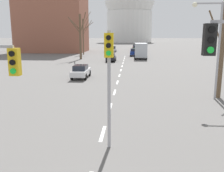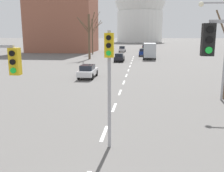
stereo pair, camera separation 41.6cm
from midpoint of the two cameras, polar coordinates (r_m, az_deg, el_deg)
lane_stripe_1 at (r=12.44m, az=-0.82°, el=-10.76°), size 0.16×2.00×0.01m
lane_stripe_2 at (r=16.66m, az=1.22°, el=-4.91°), size 0.16×2.00×0.01m
lane_stripe_3 at (r=21.00m, az=2.40°, el=-1.44°), size 0.16×2.00×0.01m
lane_stripe_4 at (r=25.40m, az=3.17°, el=0.83°), size 0.16×2.00×0.01m
lane_stripe_5 at (r=29.82m, az=3.72°, el=2.43°), size 0.16×2.00×0.01m
lane_stripe_6 at (r=34.27m, az=4.12°, el=3.62°), size 0.16×2.00×0.01m
lane_stripe_7 at (r=38.73m, az=4.44°, el=4.53°), size 0.16×2.00×0.01m
lane_stripe_8 at (r=43.19m, az=4.68°, el=5.25°), size 0.16×2.00×0.01m
lane_stripe_9 at (r=47.67m, az=4.89°, el=5.84°), size 0.16×2.00×0.01m
lane_stripe_10 at (r=52.14m, az=5.05°, el=6.33°), size 0.16×2.00×0.01m
lane_stripe_11 at (r=56.62m, az=5.20°, el=6.74°), size 0.16×2.00×0.01m
traffic_signal_centre_tall at (r=10.10m, az=0.54°, el=4.17°), size 0.36×0.34×4.91m
street_lamp_right at (r=19.64m, az=24.05°, el=9.65°), size 2.17×0.36×7.02m
sedan_near_left at (r=81.19m, az=7.65°, el=8.76°), size 1.84×4.18×1.78m
sedan_near_right at (r=76.29m, az=7.77°, el=8.56°), size 1.95×3.82×1.72m
sedan_mid_centre at (r=28.12m, az=-5.13°, el=3.43°), size 1.69×4.29×1.47m
sedan_far_left at (r=71.73m, az=2.53°, el=8.43°), size 1.80×4.05×1.65m
sedan_far_right at (r=58.11m, az=7.25°, el=7.67°), size 1.78×4.34×1.69m
sedan_distant_centre at (r=45.49m, az=1.96°, el=6.58°), size 1.71×4.07×1.50m
delivery_truck at (r=51.49m, az=8.79°, el=8.07°), size 2.44×7.20×3.14m
bare_tree_left_near at (r=50.11m, az=-5.07°, el=11.48°), size 3.24×2.91×9.02m
bare_tree_left_far at (r=62.50m, az=-4.15°, el=11.63°), size 2.60×4.47×10.38m
capitol_dome at (r=174.70m, az=6.49°, el=17.55°), size 33.63×33.63×47.50m
apartment_block_left at (r=74.78m, az=-11.05°, el=15.83°), size 18.00×14.00×21.10m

